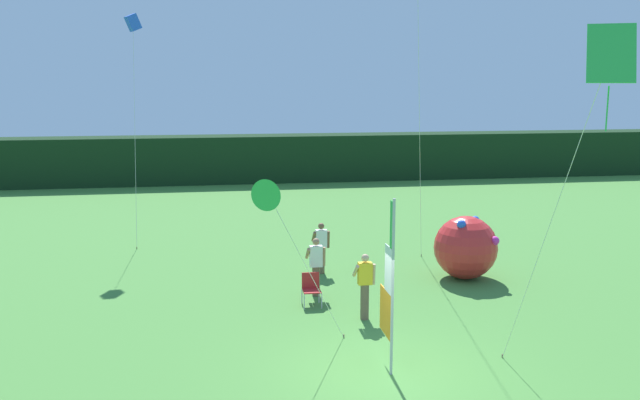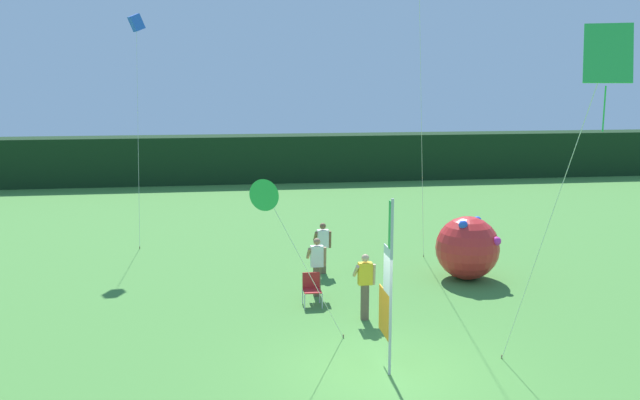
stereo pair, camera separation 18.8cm
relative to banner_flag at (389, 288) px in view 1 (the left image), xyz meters
name	(u,v)px [view 1 (the left image)]	position (x,y,z in m)	size (l,w,h in m)	color
ground_plane	(383,371)	(-0.13, -0.11, -1.81)	(120.00, 120.00, 0.00)	#478438
distant_treeline	(270,158)	(-0.13, 27.79, -0.42)	(80.00, 2.40, 2.78)	black
banner_flag	(389,288)	(0.00, 0.00, 0.00)	(0.06, 1.03, 3.77)	#B7B7BC
person_near_banner	(316,265)	(-0.76, 5.23, -0.90)	(0.55, 0.48, 1.69)	brown
person_mid_field	(365,285)	(0.19, 3.09, -0.88)	(0.55, 0.48, 1.74)	brown
person_far_left	(321,247)	(-0.24, 7.49, -0.93)	(0.55, 0.48, 1.64)	brown
inflatable_balloon	(466,247)	(4.10, 6.22, -0.82)	(1.97, 1.97, 1.97)	red
folding_chair	(311,287)	(-1.01, 4.43, -1.29)	(0.51, 0.51, 0.89)	#BCBCC1
kite_green_delta_0	(269,195)	(-2.52, -0.07, 2.07)	(2.30, 2.25, 4.22)	brown
kite_blue_box_1	(133,24)	(-6.33, 13.14, 6.31)	(0.67, 1.80, 8.51)	brown
kite_green_diamond_3	(605,72)	(2.46, -3.52, 4.46)	(0.82, 4.18, 7.00)	brown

